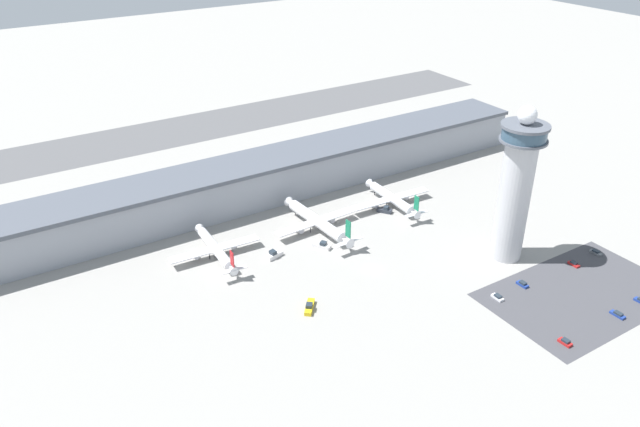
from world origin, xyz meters
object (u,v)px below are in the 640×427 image
(control_tower, at_px, (516,186))
(service_truck_fuel, at_px, (274,255))
(airplane_gate_charlie, at_px, (392,198))
(airplane_gate_bravo, at_px, (317,221))
(car_grey_coupe, at_px, (618,314))
(car_white_wagon, at_px, (574,264))
(car_silver_sedan, at_px, (498,297))
(car_red_hatchback, at_px, (565,342))
(airplane_gate_alpha, at_px, (215,249))
(service_truck_water, at_px, (309,307))
(service_truck_catering, at_px, (385,210))
(car_navy_sedan, at_px, (596,252))
(service_truck_baggage, at_px, (322,246))
(car_black_suv, at_px, (523,284))

(control_tower, height_order, service_truck_fuel, control_tower)
(airplane_gate_charlie, bearing_deg, airplane_gate_bravo, -179.10)
(service_truck_fuel, bearing_deg, control_tower, -31.34)
(car_grey_coupe, xyz_separation_m, car_white_wagon, (12.64, 26.39, 0.02))
(airplane_gate_bravo, relative_size, car_white_wagon, 9.92)
(car_silver_sedan, distance_m, car_red_hatchback, 26.54)
(control_tower, relative_size, airplane_gate_alpha, 1.62)
(control_tower, distance_m, service_truck_water, 82.00)
(airplane_gate_bravo, xyz_separation_m, service_truck_catering, (31.49, -2.05, -3.13))
(service_truck_water, bearing_deg, car_grey_coupe, -34.21)
(car_navy_sedan, bearing_deg, service_truck_baggage, 145.49)
(airplane_gate_alpha, xyz_separation_m, service_truck_water, (12.62, -44.24, -2.86))
(car_red_hatchback, bearing_deg, car_grey_coupe, 0.09)
(airplane_gate_charlie, xyz_separation_m, car_red_hatchback, (-10.61, -96.47, -3.22))
(airplane_gate_charlie, relative_size, car_navy_sedan, 8.32)
(car_red_hatchback, bearing_deg, car_silver_sedan, 90.37)
(airplane_gate_alpha, distance_m, car_black_suv, 107.21)
(service_truck_catering, bearing_deg, airplane_gate_bravo, 176.27)
(control_tower, height_order, service_truck_baggage, control_tower)
(car_grey_coupe, distance_m, car_red_hatchback, 24.94)
(airplane_gate_bravo, xyz_separation_m, car_red_hatchback, (26.33, -95.90, -3.48))
(airplane_gate_alpha, xyz_separation_m, airplane_gate_charlie, (78.21, -2.13, 0.12))
(control_tower, bearing_deg, service_truck_catering, 108.33)
(airplane_gate_bravo, relative_size, car_grey_coupe, 8.82)
(control_tower, relative_size, car_white_wagon, 13.48)
(car_black_suv, height_order, car_red_hatchback, car_red_hatchback)
(service_truck_fuel, height_order, service_truck_baggage, service_truck_fuel)
(car_white_wagon, bearing_deg, airplane_gate_bravo, 132.61)
(car_grey_coupe, bearing_deg, car_black_suv, 114.57)
(service_truck_water, distance_m, car_navy_sedan, 109.25)
(service_truck_fuel, xyz_separation_m, car_black_suv, (62.22, -60.19, -0.44))
(control_tower, relative_size, airplane_gate_bravo, 1.36)
(airplane_gate_alpha, xyz_separation_m, car_red_hatchback, (67.60, -98.61, -3.10))
(airplane_gate_alpha, distance_m, service_truck_baggage, 38.91)
(airplane_gate_bravo, bearing_deg, airplane_gate_alpha, 176.24)
(airplane_gate_alpha, relative_size, car_grey_coupe, 7.38)
(airplane_gate_bravo, xyz_separation_m, car_navy_sedan, (77.18, -68.68, -3.56))
(service_truck_water, bearing_deg, car_black_suv, -21.84)
(airplane_gate_charlie, relative_size, service_truck_baggage, 5.15)
(car_black_suv, bearing_deg, car_red_hatchback, -114.48)
(service_truck_water, xyz_separation_m, car_navy_sedan, (105.82, -27.16, -0.32))
(car_navy_sedan, height_order, car_silver_sedan, car_silver_sedan)
(car_silver_sedan, distance_m, car_black_suv, 12.65)
(control_tower, xyz_separation_m, car_silver_sedan, (-21.83, -17.50, -27.60))
(airplane_gate_alpha, xyz_separation_m, car_silver_sedan, (67.43, -72.07, -3.15))
(car_red_hatchback, bearing_deg, car_black_suv, 65.52)
(control_tower, distance_m, car_black_suv, 33.51)
(airplane_gate_charlie, bearing_deg, car_white_wagon, -68.94)
(control_tower, distance_m, car_silver_sedan, 39.30)
(car_grey_coupe, height_order, car_red_hatchback, car_red_hatchback)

